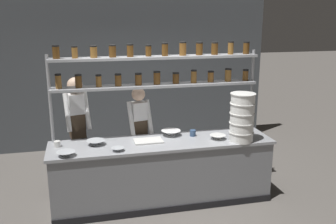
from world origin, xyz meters
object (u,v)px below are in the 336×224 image
object	(u,v)px
chef_left	(77,126)
cutting_board	(148,141)
serving_cup_by_board	(193,133)
prep_bowl_center_front	(218,137)
prep_bowl_near_left	(118,149)
container_stack	(242,117)
chef_center	(139,132)
serving_cup_front	(57,144)
spice_shelf_unit	(157,73)
prep_bowl_center_back	(96,143)
prep_bowl_near_right	(66,154)
prep_bowl_far_left	(171,133)

from	to	relation	value
chef_left	cutting_board	bearing A→B (deg)	-46.32
serving_cup_by_board	prep_bowl_center_front	bearing A→B (deg)	-35.84
prep_bowl_near_left	container_stack	bearing A→B (deg)	0.15
cutting_board	chef_center	bearing A→B (deg)	95.07
serving_cup_front	serving_cup_by_board	size ratio (longest dim) A/B	0.98
spice_shelf_unit	serving_cup_front	xyz separation A→B (m)	(-1.44, -0.22, -0.88)
prep_bowl_center_back	serving_cup_front	xyz separation A→B (m)	(-0.51, 0.04, 0.01)
chef_center	cutting_board	size ratio (longest dim) A/B	4.00
prep_bowl_near_right	cutting_board	bearing A→B (deg)	15.43
container_stack	prep_bowl_center_back	world-z (taller)	container_stack
chef_center	prep_bowl_far_left	size ratio (longest dim) A/B	5.56
prep_bowl_near_left	prep_bowl_center_back	world-z (taller)	prep_bowl_center_back
container_stack	serving_cup_front	size ratio (longest dim) A/B	7.69
prep_bowl_center_back	cutting_board	bearing A→B (deg)	-2.84
spice_shelf_unit	chef_center	xyz separation A→B (m)	(-0.25, 0.22, -0.93)
chef_left	serving_cup_by_board	distance (m)	1.74
chef_left	prep_bowl_far_left	xyz separation A→B (m)	(1.34, -0.45, -0.07)
spice_shelf_unit	prep_bowl_near_left	distance (m)	1.25
chef_center	prep_bowl_near_right	xyz separation A→B (m)	(-1.07, -0.82, 0.04)
prep_bowl_center_back	prep_bowl_center_front	bearing A→B (deg)	-5.09
prep_bowl_near_right	prep_bowl_far_left	xyz separation A→B (m)	(1.49, 0.51, 0.01)
prep_bowl_near_left	prep_bowl_far_left	bearing A→B (deg)	29.31
prep_bowl_far_left	serving_cup_front	world-z (taller)	serving_cup_front
container_stack	serving_cup_front	xyz separation A→B (m)	(-2.52, 0.34, -0.30)
container_stack	cutting_board	xyz separation A→B (m)	(-1.28, 0.26, -0.33)
prep_bowl_near_right	serving_cup_by_board	xyz separation A→B (m)	(1.80, 0.41, 0.01)
prep_bowl_near_right	chef_center	bearing A→B (deg)	37.66
chef_left	cutting_board	xyz separation A→B (m)	(0.96, -0.65, -0.10)
spice_shelf_unit	container_stack	bearing A→B (deg)	-27.41
spice_shelf_unit	prep_bowl_center_front	xyz separation A→B (m)	(0.79, -0.41, -0.89)
prep_bowl_near_right	prep_bowl_center_back	bearing A→B (deg)	41.59
prep_bowl_far_left	serving_cup_front	distance (m)	1.62
prep_bowl_near_right	serving_cup_front	world-z (taller)	serving_cup_front
cutting_board	prep_bowl_near_right	world-z (taller)	prep_bowl_near_right
prep_bowl_center_back	prep_bowl_near_right	world-z (taller)	prep_bowl_center_back
prep_bowl_near_left	prep_bowl_far_left	distance (m)	0.96
cutting_board	container_stack	bearing A→B (deg)	-11.61
prep_bowl_far_left	serving_cup_front	xyz separation A→B (m)	(-1.61, -0.12, 0.00)
spice_shelf_unit	container_stack	size ratio (longest dim) A/B	4.40
cutting_board	prep_bowl_far_left	world-z (taller)	prep_bowl_far_left
prep_bowl_center_front	serving_cup_front	xyz separation A→B (m)	(-2.23, 0.20, 0.01)
prep_bowl_center_back	serving_cup_front	world-z (taller)	serving_cup_front
chef_center	prep_bowl_far_left	xyz separation A→B (m)	(0.42, -0.32, 0.04)
spice_shelf_unit	serving_cup_by_board	size ratio (longest dim) A/B	33.25
prep_bowl_near_left	prep_bowl_center_front	distance (m)	1.46
container_stack	cutting_board	size ratio (longest dim) A/B	1.72
prep_bowl_center_back	chef_left	bearing A→B (deg)	111.12
prep_bowl_center_front	prep_bowl_far_left	world-z (taller)	prep_bowl_far_left
chef_left	prep_bowl_near_left	distance (m)	1.05
prep_bowl_near_right	prep_bowl_far_left	world-z (taller)	prep_bowl_far_left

